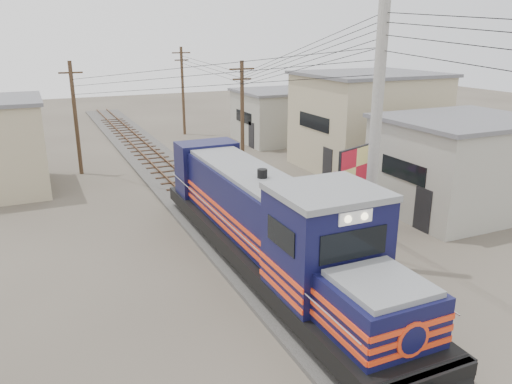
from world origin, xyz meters
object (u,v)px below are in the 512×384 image
locomotive (269,225)px  billboard (355,169)px  market_umbrella (335,177)px  vendor (340,182)px

locomotive → billboard: (5.39, 2.38, 0.99)m
locomotive → billboard: size_ratio=4.46×
market_umbrella → vendor: size_ratio=1.56×
locomotive → market_umbrella: locomotive is taller
locomotive → vendor: size_ratio=10.93×
locomotive → market_umbrella: (5.13, 3.53, 0.31)m
locomotive → vendor: (7.54, 6.59, -1.03)m
locomotive → billboard: bearing=23.8°
vendor → billboard: bearing=52.9°
locomotive → vendor: 10.07m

